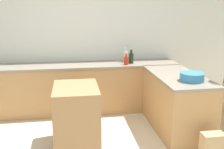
% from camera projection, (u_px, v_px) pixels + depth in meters
% --- Properties ---
extents(wall_back, '(8.00, 0.06, 2.70)m').
position_uv_depth(wall_back, '(82.00, 36.00, 4.91)').
color(wall_back, silver).
rests_on(wall_back, ground_plane).
extents(counter_back, '(3.41, 0.63, 0.89)m').
position_uv_depth(counter_back, '(85.00, 88.00, 4.82)').
color(counter_back, tan).
rests_on(counter_back, ground_plane).
extents(counter_peninsula, '(0.69, 1.45, 0.89)m').
position_uv_depth(counter_peninsula, '(176.00, 102.00, 4.06)').
color(counter_peninsula, tan).
rests_on(counter_peninsula, ground_plane).
extents(island_table, '(0.59, 0.77, 0.86)m').
position_uv_depth(island_table, '(77.00, 117.00, 3.55)').
color(island_table, '#997047').
rests_on(island_table, ground_plane).
extents(mixing_bowl, '(0.33, 0.33, 0.11)m').
position_uv_depth(mixing_bowl, '(192.00, 77.00, 3.61)').
color(mixing_bowl, teal).
rests_on(mixing_bowl, counter_peninsula).
extents(hot_sauce_bottle, '(0.08, 0.08, 0.19)m').
position_uv_depth(hot_sauce_bottle, '(126.00, 60.00, 4.65)').
color(hot_sauce_bottle, red).
rests_on(hot_sauce_bottle, counter_back).
extents(wine_bottle_dark, '(0.09, 0.09, 0.25)m').
position_uv_depth(wine_bottle_dark, '(131.00, 58.00, 4.76)').
color(wine_bottle_dark, black).
rests_on(wine_bottle_dark, counter_back).
extents(vinegar_bottle_clear, '(0.09, 0.09, 0.26)m').
position_uv_depth(vinegar_bottle_clear, '(125.00, 56.00, 4.88)').
color(vinegar_bottle_clear, silver).
rests_on(vinegar_bottle_clear, counter_back).
extents(paper_bag, '(0.28, 0.16, 0.38)m').
position_uv_depth(paper_bag, '(212.00, 148.00, 3.24)').
color(paper_bag, tan).
rests_on(paper_bag, ground_plane).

